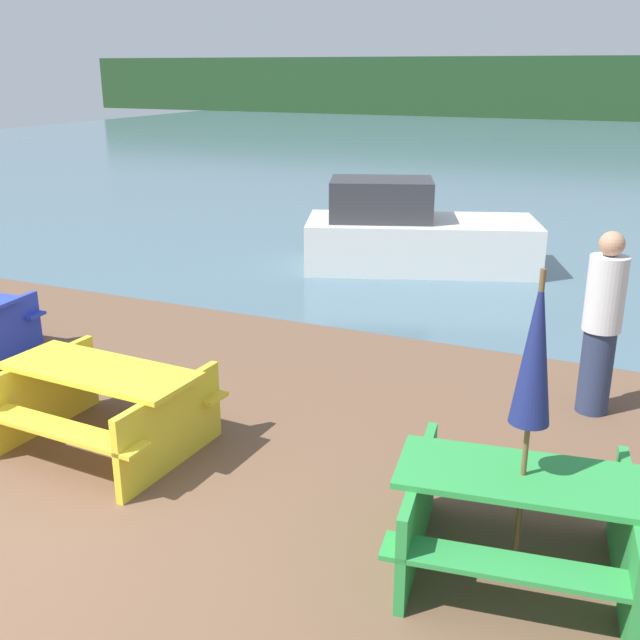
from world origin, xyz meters
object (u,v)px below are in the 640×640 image
person (602,324)px  umbrella_navy (535,351)px  picnic_table_green (519,514)px  picnic_table_yellow (102,400)px  boat (413,235)px

person → umbrella_navy: bearing=-94.8°
picnic_table_green → umbrella_navy: 1.17m
person → picnic_table_yellow: bearing=-146.7°
picnic_table_yellow → umbrella_navy: umbrella_navy is taller
umbrella_navy → boat: bearing=112.4°
boat → picnic_table_yellow: bearing=-114.3°
picnic_table_green → boat: size_ratio=0.44×
picnic_table_yellow → person: bearing=33.3°
umbrella_navy → person: bearing=85.2°
person → picnic_table_green: bearing=-94.8°
picnic_table_green → boat: bearing=112.4°
picnic_table_green → picnic_table_yellow: 3.75m
umbrella_navy → person: (0.24, 2.88, -0.69)m
boat → person: bearing=-74.1°
picnic_table_green → picnic_table_yellow: (-3.74, 0.26, 0.02)m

